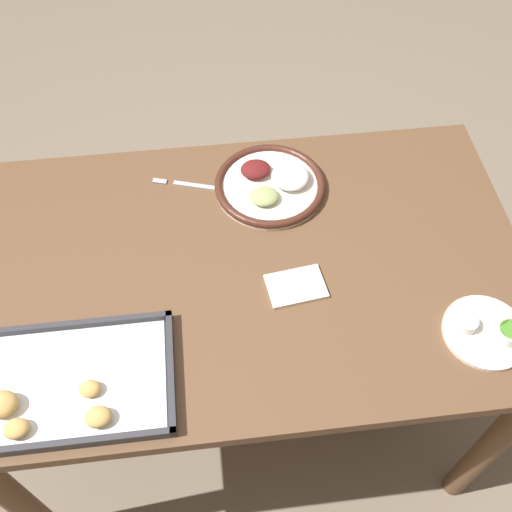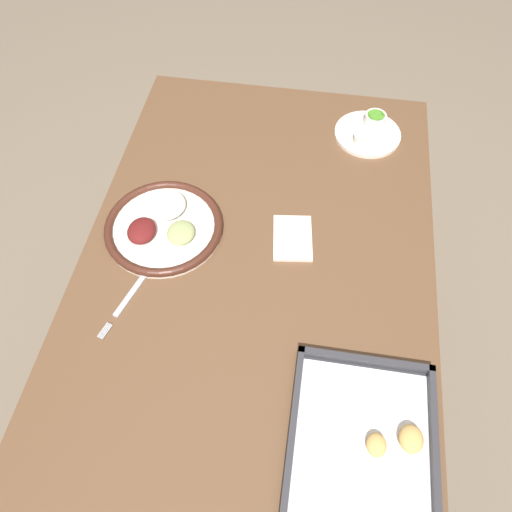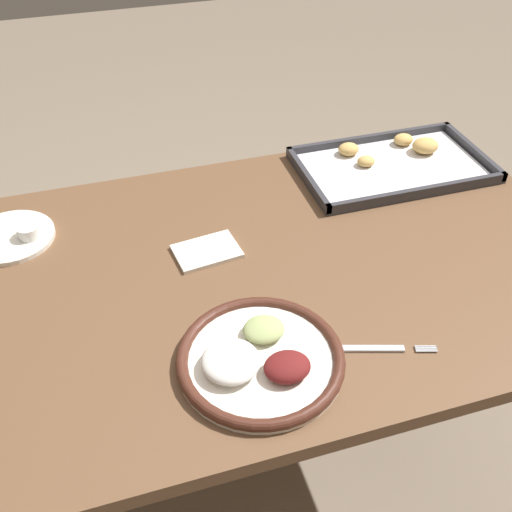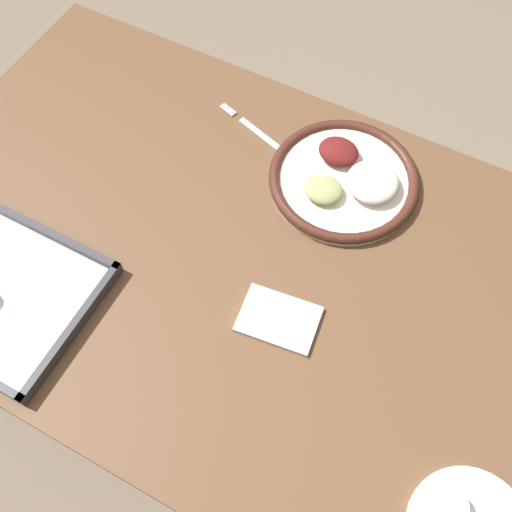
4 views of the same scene
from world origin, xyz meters
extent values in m
plane|color=#7A6B59|center=(0.00, 0.00, 0.00)|extent=(8.00, 8.00, 0.00)
cube|color=brown|center=(0.00, 0.00, 0.75)|extent=(1.25, 0.77, 0.03)
cylinder|color=brown|center=(0.58, -0.33, 0.37)|extent=(0.06, 0.06, 0.74)
cylinder|color=white|center=(-0.09, -0.22, 0.77)|extent=(0.26, 0.26, 0.01)
torus|color=#472319|center=(-0.09, -0.22, 0.78)|extent=(0.27, 0.27, 0.02)
ellipsoid|color=white|center=(-0.14, -0.23, 0.79)|extent=(0.09, 0.09, 0.03)
ellipsoid|color=maroon|center=(-0.06, -0.26, 0.79)|extent=(0.07, 0.06, 0.03)
ellipsoid|color=#9EAD6B|center=(-0.07, -0.17, 0.79)|extent=(0.07, 0.06, 0.02)
cube|color=#B2B2B7|center=(0.08, -0.24, 0.77)|extent=(0.14, 0.05, 0.00)
cylinder|color=#B2B2B7|center=(0.18, -0.28, 0.77)|extent=(0.03, 0.01, 0.00)
cylinder|color=#B2B2B7|center=(0.18, -0.27, 0.77)|extent=(0.03, 0.01, 0.00)
cylinder|color=#B2B2B7|center=(0.18, -0.27, 0.77)|extent=(0.03, 0.01, 0.00)
cylinder|color=#B2B2B7|center=(0.18, -0.27, 0.77)|extent=(0.03, 0.01, 0.00)
cylinder|color=silver|center=(-0.43, 0.21, 0.79)|extent=(0.04, 0.04, 0.02)
cylinder|color=#C67F23|center=(-0.43, 0.21, 0.80)|extent=(0.04, 0.04, 0.01)
cube|color=#333338|center=(0.38, 0.12, 0.78)|extent=(0.43, 0.01, 0.02)
cube|color=#333338|center=(0.17, 0.24, 0.78)|extent=(0.01, 0.26, 0.02)
cube|color=silver|center=(-0.10, 0.07, 0.77)|extent=(0.13, 0.10, 0.01)
camera|label=1|loc=(0.06, 0.75, 1.84)|focal=42.00mm
camera|label=2|loc=(0.56, 0.09, 1.67)|focal=35.00mm
camera|label=3|loc=(-0.27, -0.81, 1.51)|focal=42.00mm
camera|label=4|loc=(-0.24, 0.41, 1.64)|focal=42.00mm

